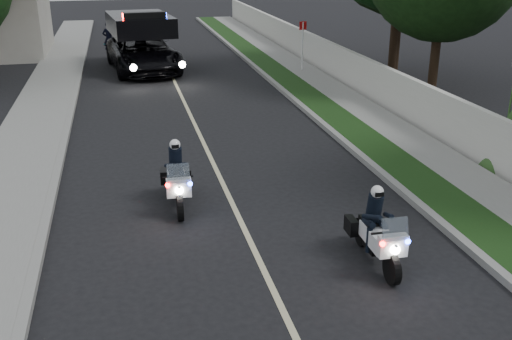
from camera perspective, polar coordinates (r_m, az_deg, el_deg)
The scene contains 18 objects.
ground at distance 10.56m, azimuth 1.57°, elevation -11.30°, with size 120.00×120.00×0.00m, color black.
curb_right at distance 20.47m, azimuth 5.70°, elevation 5.05°, with size 0.20×60.00×0.15m, color gray.
grass_verge at distance 20.70m, azimuth 7.54°, elevation 5.16°, with size 1.20×60.00×0.16m, color #193814.
sidewalk_right at distance 21.18m, azimuth 10.86°, elevation 5.33°, with size 1.40×60.00×0.16m, color gray.
property_wall at distance 21.43m, azimuth 13.45°, elevation 7.17°, with size 0.22×60.00×1.50m, color beige.
curb_left at distance 19.53m, azimuth -17.81°, elevation 3.36°, with size 0.20×60.00×0.15m, color gray.
sidewalk_left at distance 19.66m, azimuth -21.00°, elevation 3.09°, with size 2.00×60.00×0.16m, color gray.
lane_marking at distance 19.60m, azimuth -5.78°, elevation 4.12°, with size 0.12×50.00×0.01m, color #BFB78C.
police_moto_left at distance 13.78m, azimuth -7.50°, elevation -3.40°, with size 0.64×1.84×1.56m, color silver, non-canonical shape.
police_moto_right at distance 11.55m, azimuth 11.34°, elevation -8.70°, with size 0.63×1.79×1.52m, color white, non-canonical shape.
police_suv at distance 29.04m, azimuth -10.72°, elevation 9.36°, with size 2.89×6.24×3.04m, color black.
bicycle at distance 32.34m, azimuth -13.80°, elevation 10.28°, with size 0.60×1.73×0.90m, color black.
cyclist at distance 32.34m, azimuth -13.80°, elevation 10.28°, with size 0.63×0.42×1.76m, color black.
sign_post at distance 28.17m, azimuth 4.42°, elevation 9.31°, with size 0.38×0.38×2.44m, color #BB0D10, non-canonical shape.
pampas_far at distance 17.21m, azimuth 23.01°, elevation 0.08°, with size 1.49×1.49×4.26m, color #BDB092, non-canonical shape.
tree_right_b at distance 24.87m, azimuth 16.48°, elevation 6.96°, with size 5.84×5.84×9.74m, color #173612, non-canonical shape.
tree_right_c at distance 29.19m, azimuth 13.12°, elevation 9.24°, with size 7.10×7.10×11.84m, color black, non-canonical shape.
tree_right_d at distance 27.75m, azimuth 12.85°, elevation 8.68°, with size 8.07×8.07×13.46m, color #164417, non-canonical shape.
Camera 1 is at (-2.29, -8.64, 5.62)m, focal length 41.52 mm.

